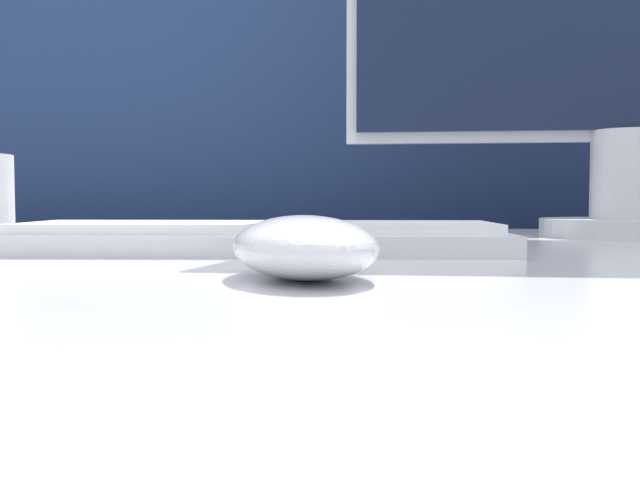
{
  "coord_description": "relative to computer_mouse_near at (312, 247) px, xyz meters",
  "views": [
    {
      "loc": [
        0.06,
        -0.48,
        0.77
      ],
      "look_at": [
        0.0,
        -0.05,
        0.75
      ],
      "focal_mm": 42.0,
      "sensor_mm": 36.0,
      "label": 1
    }
  ],
  "objects": [
    {
      "name": "partition_panel",
      "position": [
        -0.0,
        0.8,
        -0.17
      ],
      "size": [
        5.0,
        0.03,
        1.16
      ],
      "color": "navy",
      "rests_on": "ground_plane"
    },
    {
      "name": "computer_mouse_near",
      "position": [
        0.0,
        0.0,
        0.0
      ],
      "size": [
        0.11,
        0.14,
        0.03
      ],
      "rotation": [
        0.0,
        0.0,
        0.35
      ],
      "color": "white",
      "rests_on": "desk"
    },
    {
      "name": "keyboard",
      "position": [
        -0.07,
        0.18,
        -0.01
      ],
      "size": [
        0.4,
        0.16,
        0.02
      ],
      "rotation": [
        0.0,
        0.0,
        0.09
      ],
      "color": "silver",
      "rests_on": "desk"
    }
  ]
}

